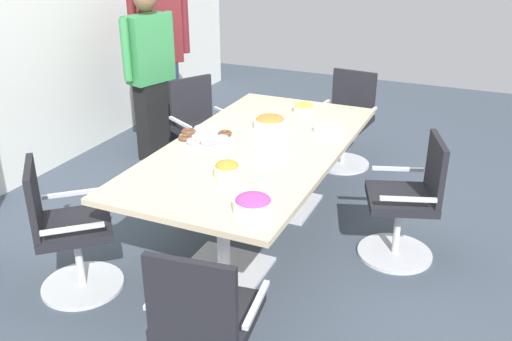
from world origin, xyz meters
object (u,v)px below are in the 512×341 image
Objects in this scene: snack_bowl_chips_yellow at (304,107)px; napkin_pile at (271,148)px; office_chair_1 at (206,330)px; snack_bowl_candy_mix at (253,203)px; snack_bowl_pretzels at (270,122)px; conference_table at (256,161)px; snack_bowl_chips_orange at (227,169)px; person_standing_2 at (161,52)px; office_chair_2 at (408,206)px; plate_stack at (328,129)px; person_standing_1 at (151,74)px; office_chair_0 at (67,235)px; office_chair_4 at (201,133)px; office_chair_3 at (346,125)px; donut_platter at (205,136)px.

snack_bowl_chips_yellow is 0.96m from napkin_pile.
office_chair_1 is 0.75m from snack_bowl_candy_mix.
snack_bowl_pretzels reaches higher than napkin_pile.
conference_table is 2.64× the size of office_chair_1.
snack_bowl_candy_mix is at bearing -136.42° from snack_bowl_chips_orange.
person_standing_2 is 2.67m from snack_bowl_chips_orange.
snack_bowl_candy_mix is at bearing -157.14° from conference_table.
office_chair_2 is 0.85m from plate_stack.
office_chair_1 is at bearing -164.94° from conference_table.
person_standing_1 is 0.46m from person_standing_2.
office_chair_0 reaches higher than snack_bowl_candy_mix.
office_chair_1 is at bearing -171.59° from snack_bowl_chips_yellow.
office_chair_4 is (2.44, 1.37, 0.00)m from office_chair_1.
person_standing_2 is 2.40m from napkin_pile.
office_chair_3 is 5.49× the size of napkin_pile.
conference_table is 1.69m from office_chair_3.
office_chair_4 is at bearing 74.22° from plate_stack.
snack_bowl_pretzels is 0.96m from snack_bowl_chips_orange.
snack_bowl_candy_mix is (-0.93, -0.39, 0.17)m from conference_table.
snack_bowl_chips_orange is at bearing 179.53° from snack_bowl_chips_yellow.
plate_stack is at bearing 103.13° from office_chair_3.
office_chair_2 reaches higher than conference_table.
office_chair_4 is at bearing 112.19° from office_chair_1.
office_chair_4 is 1.50m from napkin_pile.
office_chair_3 is 2.22× the size of donut_platter.
snack_bowl_pretzels reaches higher than donut_platter.
office_chair_4 is 3.54× the size of snack_bowl_pretzels.
snack_bowl_candy_mix is (-1.32, -0.44, -0.00)m from snack_bowl_pretzels.
snack_bowl_pretzels is at bearing 91.36° from office_chair_4.
snack_bowl_pretzels is 0.51m from napkin_pile.
person_standing_1 is 2.26m from snack_bowl_chips_orange.
office_chair_3 reaches higher than donut_platter.
office_chair_2 is 3.85× the size of plate_stack.
office_chair_3 is at bearing -20.90° from donut_platter.
snack_bowl_chips_orange reaches higher than plate_stack.
office_chair_3 is 3.85× the size of plate_stack.
napkin_pile is at bearing -118.08° from conference_table.
person_standing_2 is 2.32m from plate_stack.
snack_bowl_candy_mix is (-1.10, 0.71, 0.39)m from office_chair_2.
conference_table is 1.31m from office_chair_4.
person_standing_2 is 11.40× the size of napkin_pile.
snack_bowl_candy_mix is 0.56× the size of donut_platter.
office_chair_4 is (1.99, 0.12, 0.00)m from office_chair_0.
office_chair_4 is 2.22× the size of donut_platter.
person_standing_2 is at bearing 72.55° from snack_bowl_chips_yellow.
snack_bowl_pretzels is 1.50× the size of snack_bowl_chips_orange.
person_standing_1 reaches higher than snack_bowl_pretzels.
office_chair_1 is 3.85× the size of plate_stack.
snack_bowl_chips_yellow is at bearing -0.47° from snack_bowl_chips_orange.
office_chair_0 is 1.75m from snack_bowl_pretzels.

